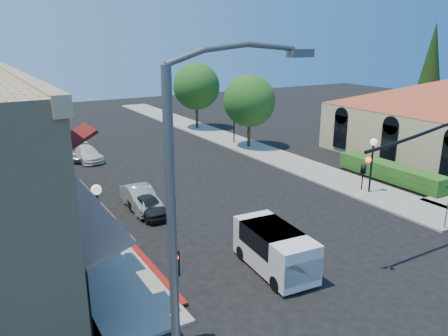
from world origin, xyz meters
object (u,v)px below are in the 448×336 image
parked_car_c (87,154)px  street_tree_a (249,101)px  lamppost_right_far (234,114)px  cobra_streetlight (188,244)px  white_van (275,247)px  parked_car_b (141,198)px  street_tree_b (196,86)px  conifer_far (431,70)px  parked_car_a (148,205)px  lamppost_left_near (97,203)px  parked_car_d (79,152)px  lamppost_left_far (41,140)px  lamppost_right_near (373,152)px  secondary_signal (174,280)px

parked_car_c → street_tree_a: bearing=-16.8°
lamppost_right_far → parked_car_c: (-13.30, 1.00, -2.15)m
street_tree_a → cobra_streetlight: bearing=-126.8°
white_van → parked_car_b: (-2.35, 9.53, -0.41)m
street_tree_a → street_tree_b: street_tree_b is taller
conifer_far → parked_car_a: conifer_far is taller
street_tree_a → white_van: street_tree_a is taller
street_tree_a → lamppost_left_near: 22.30m
cobra_streetlight → parked_car_d: 28.67m
cobra_streetlight → lamppost_right_far: (17.65, 26.00, -2.53)m
conifer_far → white_van: conifer_far is taller
parked_car_a → parked_car_d: parked_car_a is taller
cobra_streetlight → parked_car_c: size_ratio=2.30×
street_tree_a → lamppost_right_far: 2.49m
parked_car_a → parked_car_b: 1.11m
cobra_streetlight → white_van: cobra_streetlight is taller
conifer_far → lamppost_right_far: (-19.50, 6.00, -3.62)m
street_tree_b → lamppost_left_far: size_ratio=1.97×
parked_car_d → lamppost_right_near: bearing=-51.7°
secondary_signal → parked_car_c: bearing=82.3°
secondary_signal → parked_car_d: secondary_signal is taller
parked_car_a → cobra_streetlight: bearing=-110.4°
lamppost_left_near → parked_car_d: (3.34, 18.00, -2.18)m
lamppost_right_far → parked_car_d: bearing=171.7°
lamppost_right_near → white_van: 11.97m
street_tree_a → parked_car_c: street_tree_a is taller
lamppost_left_near → white_van: (6.05, -4.53, -1.67)m
white_van → parked_car_c: 21.67m
secondary_signal → cobra_streetlight: cobra_streetlight is taller
cobra_streetlight → lamppost_left_near: 10.34m
parked_car_b → parked_car_d: bearing=93.3°
conifer_far → lamppost_right_far: size_ratio=3.08×
white_van → parked_car_d: bearing=96.9°
lamppost_left_near → lamppost_right_near: 17.00m
lamppost_left_far → cobra_streetlight: bearing=-91.5°
lamppost_left_near → parked_car_c: 17.53m
secondary_signal → cobra_streetlight: (-1.15, -3.41, 2.95)m
cobra_streetlight → secondary_signal: bearing=71.4°
secondary_signal → white_van: secondary_signal is taller
lamppost_right_far → parked_car_a: lamppost_right_far is taller
street_tree_a → lamppost_right_near: 14.08m
street_tree_b → secondary_signal: bearing=-118.8°
white_van → lamppost_left_far: bearing=108.1°
lamppost_left_far → lamppost_right_far: 17.12m
street_tree_a → cobra_streetlight: (-17.95, -24.00, 1.07)m
secondary_signal → white_van: 6.05m
cobra_streetlight → lamppost_left_near: size_ratio=2.61×
white_van → parked_car_c: bearing=96.2°
parked_car_a → parked_car_c: (0.00, 13.11, 0.01)m
conifer_far → street_tree_b: 23.83m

